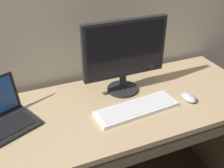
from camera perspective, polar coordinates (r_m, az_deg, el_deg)
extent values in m
cube|color=tan|center=(1.42, -2.98, -5.99)|extent=(1.87, 0.65, 0.03)
cube|color=brown|center=(2.08, 21.76, -8.41)|extent=(0.06, 0.60, 0.76)
cube|color=brown|center=(1.25, 2.16, -16.06)|extent=(1.80, 0.02, 0.08)
cube|color=black|center=(1.38, -22.64, -9.10)|extent=(0.39, 0.32, 0.01)
cube|color=black|center=(1.36, -22.52, -9.03)|extent=(0.31, 0.23, 0.00)
cylinder|color=black|center=(1.57, 2.29, -1.07)|extent=(0.18, 0.18, 0.01)
cylinder|color=black|center=(1.54, 2.33, 0.69)|extent=(0.04, 0.04, 0.10)
cube|color=black|center=(1.43, 2.78, 7.58)|extent=(0.47, 0.03, 0.32)
cube|color=black|center=(1.41, 3.09, 7.30)|extent=(0.44, 0.00, 0.29)
cube|color=white|center=(1.41, 5.28, -5.32)|extent=(0.45, 0.17, 0.02)
cube|color=silver|center=(1.40, 5.30, -4.95)|extent=(0.42, 0.15, 0.00)
ellipsoid|color=#B7B7BC|center=(1.53, 16.09, -2.75)|extent=(0.07, 0.11, 0.04)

